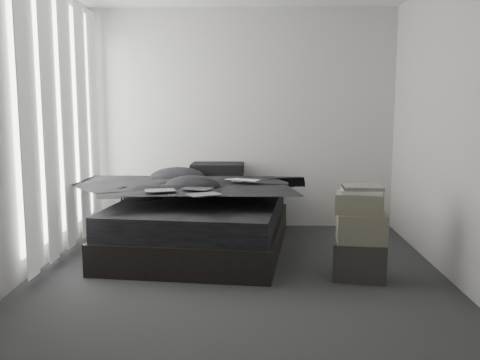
{
  "coord_description": "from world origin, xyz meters",
  "views": [
    {
      "loc": [
        0.14,
        -4.34,
        1.48
      ],
      "look_at": [
        0.0,
        0.8,
        0.75
      ],
      "focal_mm": 40.0,
      "sensor_mm": 36.0,
      "label": 1
    }
  ],
  "objects_px": {
    "bed": "(202,235)",
    "side_stand": "(135,212)",
    "laptop": "(240,174)",
    "box_lower": "(359,260)"
  },
  "relations": [
    {
      "from": "bed",
      "to": "side_stand",
      "type": "distance_m",
      "value": 0.84
    },
    {
      "from": "bed",
      "to": "laptop",
      "type": "xyz_separation_m",
      "value": [
        0.4,
        0.01,
        0.64
      ]
    },
    {
      "from": "side_stand",
      "to": "bed",
      "type": "bearing_deg",
      "value": -23.7
    },
    {
      "from": "side_stand",
      "to": "box_lower",
      "type": "height_order",
      "value": "side_stand"
    },
    {
      "from": "bed",
      "to": "box_lower",
      "type": "height_order",
      "value": "box_lower"
    },
    {
      "from": "box_lower",
      "to": "side_stand",
      "type": "bearing_deg",
      "value": 150.53
    },
    {
      "from": "laptop",
      "to": "side_stand",
      "type": "bearing_deg",
      "value": -171.14
    },
    {
      "from": "side_stand",
      "to": "box_lower",
      "type": "relative_size",
      "value": 1.42
    },
    {
      "from": "bed",
      "to": "side_stand",
      "type": "height_order",
      "value": "side_stand"
    },
    {
      "from": "bed",
      "to": "box_lower",
      "type": "xyz_separation_m",
      "value": [
        1.44,
        -0.91,
        0.02
      ]
    }
  ]
}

